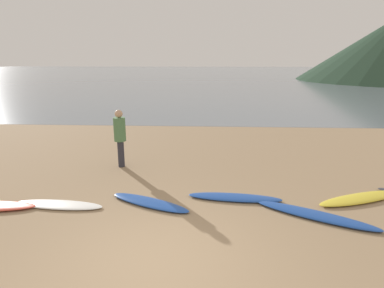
% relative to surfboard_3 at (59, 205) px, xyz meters
% --- Properties ---
extents(ground_plane, '(120.00, 120.00, 0.20)m').
position_rel_surfboard_3_xyz_m(ground_plane, '(2.49, 8.00, -0.13)').
color(ground_plane, '#997C5B').
rests_on(ground_plane, ground).
extents(ocean_water, '(140.00, 100.00, 0.01)m').
position_rel_surfboard_3_xyz_m(ocean_water, '(2.49, 58.77, -0.03)').
color(ocean_water, slate).
rests_on(ocean_water, ground).
extents(surfboard_3, '(2.05, 0.62, 0.07)m').
position_rel_surfboard_3_xyz_m(surfboard_3, '(0.00, 0.00, 0.00)').
color(surfboard_3, white).
rests_on(surfboard_3, ground).
extents(surfboard_4, '(2.03, 1.26, 0.09)m').
position_rel_surfboard_3_xyz_m(surfboard_4, '(2.01, 0.19, 0.01)').
color(surfboard_4, '#1E479E').
rests_on(surfboard_4, ground).
extents(surfboard_5, '(2.22, 0.66, 0.09)m').
position_rel_surfboard_3_xyz_m(surfboard_5, '(3.96, 0.57, 0.01)').
color(surfboard_5, '#1E479E').
rests_on(surfboard_5, ground).
extents(surfboard_6, '(2.41, 1.59, 0.09)m').
position_rel_surfboard_3_xyz_m(surfboard_6, '(5.57, -0.22, 0.01)').
color(surfboard_6, '#1E479E').
rests_on(surfboard_6, ground).
extents(surfboard_7, '(2.35, 1.34, 0.09)m').
position_rel_surfboard_3_xyz_m(surfboard_7, '(6.89, 0.68, 0.01)').
color(surfboard_7, yellow).
rests_on(surfboard_7, ground).
extents(person_1, '(0.35, 0.35, 1.74)m').
position_rel_surfboard_3_xyz_m(person_1, '(0.69, 2.76, 0.99)').
color(person_1, '#2D2D38').
rests_on(person_1, ground).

